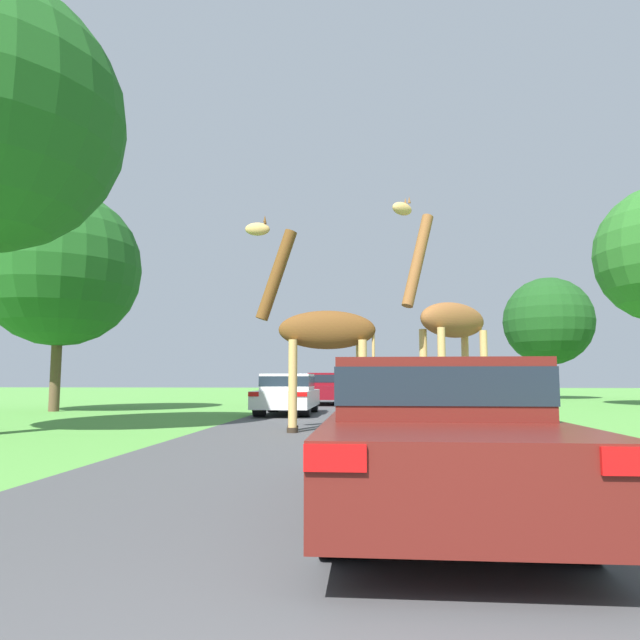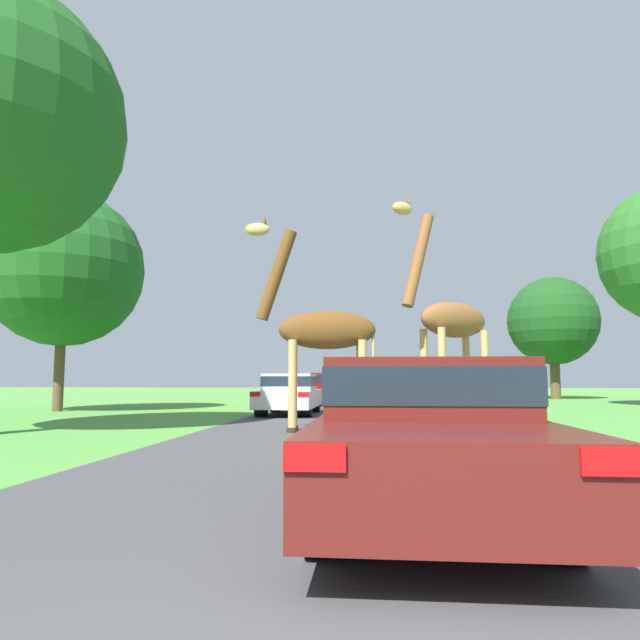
% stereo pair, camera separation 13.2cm
% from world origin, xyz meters
% --- Properties ---
extents(road, '(8.08, 120.00, 0.00)m').
position_xyz_m(road, '(0.00, 30.00, 0.00)').
color(road, '#424244').
rests_on(road, ground).
extents(giraffe_near_road, '(2.98, 0.96, 4.85)m').
position_xyz_m(giraffe_near_road, '(-1.34, 11.61, 2.19)').
color(giraffe_near_road, tan).
rests_on(giraffe_near_road, ground).
extents(giraffe_companion, '(2.57, 2.23, 5.37)m').
position_xyz_m(giraffe_companion, '(1.66, 12.79, 2.47)').
color(giraffe_companion, tan).
rests_on(giraffe_companion, ground).
extents(car_lead_maroon, '(1.75, 4.67, 1.30)m').
position_xyz_m(car_lead_maroon, '(0.25, 4.17, 0.70)').
color(car_lead_maroon, '#561914').
rests_on(car_lead_maroon, ground).
extents(car_queue_right, '(1.90, 4.14, 1.24)m').
position_xyz_m(car_queue_right, '(3.01, 27.06, 0.67)').
color(car_queue_right, navy).
rests_on(car_queue_right, ground).
extents(car_queue_left, '(1.96, 4.67, 1.39)m').
position_xyz_m(car_queue_left, '(2.72, 18.64, 0.74)').
color(car_queue_left, '#144C28').
rests_on(car_queue_left, ground).
extents(car_far_ahead, '(1.92, 4.77, 1.44)m').
position_xyz_m(car_far_ahead, '(-2.14, 25.59, 0.77)').
color(car_far_ahead, maroon).
rests_on(car_far_ahead, ground).
extents(car_verge_right, '(1.75, 4.34, 1.32)m').
position_xyz_m(car_verge_right, '(-2.94, 17.76, 0.70)').
color(car_verge_right, silver).
rests_on(car_verge_right, ground).
extents(tree_left_edge, '(5.26, 5.26, 7.27)m').
position_xyz_m(tree_left_edge, '(10.54, 34.03, 4.61)').
color(tree_left_edge, brown).
rests_on(tree_left_edge, ground).
extents(tree_centre_back, '(5.77, 5.77, 8.12)m').
position_xyz_m(tree_centre_back, '(-11.56, 18.76, 5.22)').
color(tree_centre_back, brown).
rests_on(tree_centre_back, ground).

